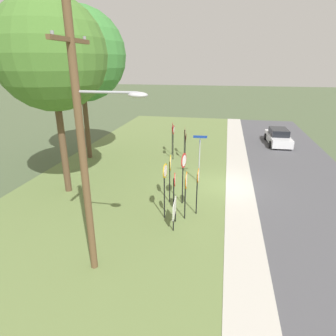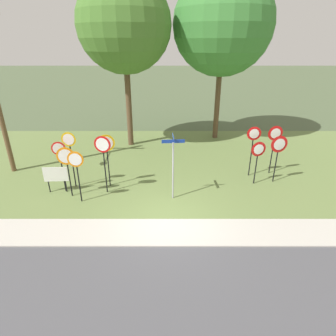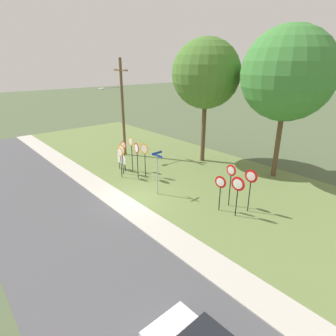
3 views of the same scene
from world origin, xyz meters
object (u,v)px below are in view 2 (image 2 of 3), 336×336
object	(u,v)px
stop_sign_near_right	(69,148)
yield_sign_far_right	(277,148)
stop_sign_far_right	(105,149)
yield_sign_near_left	(252,140)
stop_sign_near_left	(65,161)
yield_sign_far_left	(257,153)
street_name_post	(172,162)
stop_sign_far_left	(59,157)
stop_sign_center_tall	(75,166)
yield_sign_near_right	(273,138)
notice_board	(54,176)
oak_tree_left	(123,25)
oak_tree_right	(221,25)
stop_sign_far_center	(102,152)

from	to	relation	value
stop_sign_near_right	yield_sign_far_right	distance (m)	9.76
stop_sign_far_right	yield_sign_near_left	world-z (taller)	yield_sign_near_left
stop_sign_near_left	yield_sign_far_left	bearing A→B (deg)	4.99
street_name_post	stop_sign_far_left	bearing A→B (deg)	168.98
stop_sign_center_tall	yield_sign_far_left	size ratio (longest dim) A/B	1.08
yield_sign_near_right	yield_sign_far_right	world-z (taller)	yield_sign_near_right
street_name_post	notice_board	world-z (taller)	street_name_post
stop_sign_far_left	oak_tree_left	bearing A→B (deg)	62.13
stop_sign_far_left	oak_tree_right	bearing A→B (deg)	35.77
stop_sign_center_tall	oak_tree_left	bearing A→B (deg)	80.43
notice_board	yield_sign_far_right	bearing A→B (deg)	2.45
stop_sign_near_right	stop_sign_far_right	distance (m)	1.66
oak_tree_right	street_name_post	bearing A→B (deg)	-110.25
stop_sign_far_left	oak_tree_left	size ratio (longest dim) A/B	0.24
stop_sign_near_left	yield_sign_far_right	world-z (taller)	yield_sign_far_right
stop_sign_near_right	oak_tree_right	world-z (taller)	oak_tree_right
stop_sign_center_tall	oak_tree_left	xyz separation A→B (m)	(1.26, 7.50, 5.58)
notice_board	yield_sign_near_right	bearing A→B (deg)	7.68
stop_sign_near_right	stop_sign_far_right	world-z (taller)	stop_sign_near_right
stop_sign_far_left	stop_sign_near_right	bearing A→B (deg)	48.26
stop_sign_far_right	yield_sign_near_left	xyz separation A→B (m)	(7.05, 1.11, 0.06)
yield_sign_far_left	street_name_post	size ratio (longest dim) A/B	0.74
yield_sign_near_right	stop_sign_near_right	bearing A→B (deg)	-177.66
stop_sign_far_right	stop_sign_center_tall	xyz separation A→B (m)	(-0.97, -1.50, -0.20)
yield_sign_far_right	notice_board	bearing A→B (deg)	178.07
stop_sign_far_right	oak_tree_left	distance (m)	8.06
stop_sign_near_right	stop_sign_far_center	world-z (taller)	stop_sign_far_center
yield_sign_near_left	yield_sign_far_left	size ratio (longest dim) A/B	1.21
stop_sign_near_right	street_name_post	xyz separation A→B (m)	(4.70, -1.12, -0.22)
yield_sign_near_right	yield_sign_far_right	bearing A→B (deg)	-103.58
stop_sign_far_right	yield_sign_near_left	distance (m)	7.14
yield_sign_far_right	stop_sign_far_center	bearing A→B (deg)	179.96
stop_sign_far_center	yield_sign_far_right	distance (m)	8.17
notice_board	oak_tree_right	size ratio (longest dim) A/B	0.12
stop_sign_near_left	yield_sign_far_left	world-z (taller)	stop_sign_near_left
stop_sign_near_right	yield_sign_near_left	bearing A→B (deg)	11.72
yield_sign_near_left	yield_sign_far_left	world-z (taller)	yield_sign_near_left
stop_sign_center_tall	yield_sign_near_left	bearing A→B (deg)	17.99
street_name_post	stop_sign_far_right	bearing A→B (deg)	154.76
street_name_post	stop_sign_far_center	bearing A→B (deg)	166.51
stop_sign_center_tall	yield_sign_far_left	distance (m)	8.21
yield_sign_near_right	oak_tree_left	distance (m)	10.60
stop_sign_far_left	stop_sign_far_right	size ratio (longest dim) A/B	0.94
yield_sign_far_right	oak_tree_left	xyz separation A→B (m)	(-7.79, 5.60, 5.48)
oak_tree_right	stop_sign_far_center	bearing A→B (deg)	-127.31
stop_sign_far_right	notice_board	xyz separation A→B (m)	(-2.29, -0.63, -1.06)
stop_sign_far_left	oak_tree_right	distance (m)	12.88
stop_sign_center_tall	yield_sign_near_right	xyz separation A→B (m)	(9.19, 2.89, 0.25)
stop_sign_near_left	stop_sign_center_tall	xyz separation A→B (m)	(0.57, -0.48, -0.02)
yield_sign_far_left	street_name_post	xyz separation A→B (m)	(-4.03, -1.38, 0.13)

